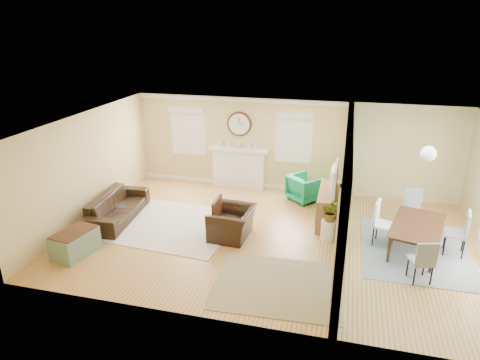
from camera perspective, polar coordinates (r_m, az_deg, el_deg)
name	(u,v)px	position (r m, az deg, el deg)	size (l,w,h in m)	color
floor	(271,237)	(9.75, 4.16, -7.63)	(9.00, 9.00, 0.00)	#AF6B26
wall_back	(292,146)	(12.02, 6.91, 4.51)	(9.00, 0.02, 2.60)	#D3B979
wall_front	(237,253)	(6.55, -0.36, -9.67)	(9.00, 0.02, 2.60)	#D3B979
wall_left	(87,167)	(10.86, -19.70, 1.65)	(0.02, 6.00, 2.60)	#D3B979
ceiling	(274,124)	(8.82, 4.60, 7.41)	(9.00, 6.00, 0.02)	white
partition	(345,183)	(9.34, 13.85, -0.37)	(0.17, 6.00, 2.60)	#D3B979
fireplace	(239,167)	(12.39, -0.19, 1.74)	(1.70, 0.30, 1.17)	white
wall_clock	(239,124)	(12.13, -0.09, 7.48)	(0.70, 0.07, 0.70)	#492614
window_left	(188,128)	(12.62, -6.99, 6.96)	(1.05, 0.13, 1.42)	white
window_right	(294,134)	(11.88, 7.19, 6.09)	(1.05, 0.13, 1.42)	white
pendant	(428,154)	(8.94, 23.83, 3.23)	(0.30, 0.30, 0.55)	gold
rug_cream	(173,225)	(10.37, -8.95, -5.96)	(2.85, 2.47, 0.02)	beige
rug_jute	(278,285)	(8.15, 5.07, -13.80)	(2.33, 1.91, 0.01)	tan
rug_grey	(415,250)	(9.94, 22.34, -8.65)	(2.19, 2.74, 0.01)	gray
sofa	(117,207)	(10.87, -16.08, -3.47)	(2.18, 0.85, 0.64)	black
eames_chair	(232,223)	(9.61, -1.03, -5.74)	(1.04, 0.91, 0.68)	black
green_chair	(305,188)	(11.63, 8.64, -1.07)	(0.76, 0.78, 0.71)	#048059
trunk	(75,243)	(9.58, -21.13, -7.83)	(0.71, 1.01, 0.53)	gray
credenza	(329,206)	(10.51, 11.80, -3.43)	(0.53, 1.57, 0.80)	#896043
tv	(331,178)	(10.24, 11.99, 0.28)	(1.13, 0.15, 0.65)	black
garden_stool	(328,230)	(9.73, 11.66, -6.55)	(0.32, 0.32, 0.47)	white
potted_plant	(330,211)	(9.53, 11.85, -4.09)	(0.41, 0.35, 0.45)	#337F33
dining_table	(417,238)	(9.80, 22.57, -7.13)	(1.73, 0.96, 0.61)	#492614
dining_chair_n	(412,205)	(10.78, 21.98, -3.16)	(0.45, 0.45, 0.91)	gray
dining_chair_s	(422,257)	(8.66, 23.06, -9.39)	(0.48, 0.48, 0.88)	gray
dining_chair_w	(385,220)	(9.68, 18.79, -5.12)	(0.54, 0.54, 0.99)	white
dining_chair_e	(457,229)	(9.88, 26.91, -5.86)	(0.51, 0.51, 0.98)	gray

